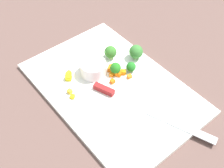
# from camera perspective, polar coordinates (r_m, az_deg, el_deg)

# --- Properties ---
(ground_plane) EXTENTS (4.00, 4.00, 0.00)m
(ground_plane) POSITION_cam_1_polar(r_m,az_deg,el_deg) (0.83, -0.00, -1.01)
(ground_plane) COLOR brown
(cutting_board) EXTENTS (0.50, 0.33, 0.01)m
(cutting_board) POSITION_cam_1_polar(r_m,az_deg,el_deg) (0.83, -0.00, -0.74)
(cutting_board) COLOR white
(cutting_board) RESTS_ON ground_plane
(prep_bowl) EXTENTS (0.08, 0.08, 0.04)m
(prep_bowl) POSITION_cam_1_polar(r_m,az_deg,el_deg) (0.84, -3.69, 3.08)
(prep_bowl) COLOR white
(prep_bowl) RESTS_ON cutting_board
(chef_knife) EXTENTS (0.33, 0.14, 0.02)m
(chef_knife) POSITION_cam_1_polar(r_m,az_deg,el_deg) (0.78, 4.57, -3.99)
(chef_knife) COLOR silver
(chef_knife) RESTS_ON cutting_board
(carrot_dice_0) EXTENTS (0.02, 0.02, 0.01)m
(carrot_dice_0) POSITION_cam_1_polar(r_m,az_deg,el_deg) (0.87, 0.08, 3.33)
(carrot_dice_0) COLOR orange
(carrot_dice_0) RESTS_ON cutting_board
(carrot_dice_1) EXTENTS (0.02, 0.02, 0.01)m
(carrot_dice_1) POSITION_cam_1_polar(r_m,az_deg,el_deg) (0.85, 1.27, 2.11)
(carrot_dice_1) COLOR orange
(carrot_dice_1) RESTS_ON cutting_board
(carrot_dice_2) EXTENTS (0.01, 0.01, 0.01)m
(carrot_dice_2) POSITION_cam_1_polar(r_m,az_deg,el_deg) (0.84, 3.44, 1.47)
(carrot_dice_2) COLOR orange
(carrot_dice_2) RESTS_ON cutting_board
(carrot_dice_3) EXTENTS (0.02, 0.02, 0.01)m
(carrot_dice_3) POSITION_cam_1_polar(r_m,az_deg,el_deg) (0.85, -0.03, 1.90)
(carrot_dice_3) COLOR orange
(carrot_dice_3) RESTS_ON cutting_board
(carrot_dice_4) EXTENTS (0.02, 0.02, 0.01)m
(carrot_dice_4) POSITION_cam_1_polar(r_m,az_deg,el_deg) (0.86, -0.42, 2.92)
(carrot_dice_4) COLOR orange
(carrot_dice_4) RESTS_ON cutting_board
(carrot_dice_5) EXTENTS (0.01, 0.01, 0.01)m
(carrot_dice_5) POSITION_cam_1_polar(r_m,az_deg,el_deg) (0.83, 0.09, 0.53)
(carrot_dice_5) COLOR orange
(carrot_dice_5) RESTS_ON cutting_board
(carrot_dice_6) EXTENTS (0.02, 0.02, 0.01)m
(carrot_dice_6) POSITION_cam_1_polar(r_m,az_deg,el_deg) (0.85, 2.22, 2.32)
(carrot_dice_6) COLOR orange
(carrot_dice_6) RESTS_ON cutting_board
(pepper_dice_0) EXTENTS (0.01, 0.01, 0.01)m
(pepper_dice_0) POSITION_cam_1_polar(r_m,az_deg,el_deg) (0.81, -8.25, -1.44)
(pepper_dice_0) COLOR yellow
(pepper_dice_0) RESTS_ON cutting_board
(pepper_dice_1) EXTENTS (0.02, 0.02, 0.01)m
(pepper_dice_1) POSITION_cam_1_polar(r_m,az_deg,el_deg) (0.80, -7.73, -2.44)
(pepper_dice_1) COLOR yellow
(pepper_dice_1) RESTS_ON cutting_board
(pepper_dice_2) EXTENTS (0.02, 0.02, 0.02)m
(pepper_dice_2) POSITION_cam_1_polar(r_m,az_deg,el_deg) (0.84, -8.51, 1.28)
(pepper_dice_2) COLOR yellow
(pepper_dice_2) RESTS_ON cutting_board
(pepper_dice_3) EXTENTS (0.01, 0.02, 0.01)m
(pepper_dice_3) POSITION_cam_1_polar(r_m,az_deg,el_deg) (0.86, -8.49, 2.08)
(pepper_dice_3) COLOR yellow
(pepper_dice_3) RESTS_ON cutting_board
(broccoli_floret_0) EXTENTS (0.04, 0.04, 0.05)m
(broccoli_floret_0) POSITION_cam_1_polar(r_m,az_deg,el_deg) (0.89, 4.72, 6.28)
(broccoli_floret_0) COLOR #89B05E
(broccoli_floret_0) RESTS_ON cutting_board
(broccoli_floret_1) EXTENTS (0.04, 0.04, 0.04)m
(broccoli_floret_1) POSITION_cam_1_polar(r_m,az_deg,el_deg) (0.89, -0.30, 6.23)
(broccoli_floret_1) COLOR #95C46A
(broccoli_floret_1) RESTS_ON cutting_board
(broccoli_floret_2) EXTENTS (0.03, 0.03, 0.03)m
(broccoli_floret_2) POSITION_cam_1_polar(r_m,az_deg,el_deg) (0.85, 3.74, 3.37)
(broccoli_floret_2) COLOR #94AA56
(broccoli_floret_2) RESTS_ON cutting_board
(broccoli_floret_3) EXTENTS (0.03, 0.03, 0.04)m
(broccoli_floret_3) POSITION_cam_1_polar(r_m,az_deg,el_deg) (0.84, 0.68, 3.10)
(broccoli_floret_3) COLOR #91B167
(broccoli_floret_3) RESTS_ON cutting_board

